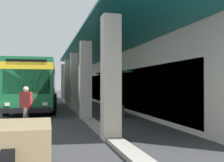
% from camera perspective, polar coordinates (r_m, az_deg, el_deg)
% --- Properties ---
extents(ground, '(120.00, 120.00, 0.00)m').
position_cam_1_polar(ground, '(18.57, 6.32, -6.02)').
color(ground, '#38383A').
extents(curb_strip, '(31.91, 0.50, 0.12)m').
position_cam_1_polar(curb_strip, '(19.02, -7.86, -5.71)').
color(curb_strip, '#9E998E').
rests_on(curb_strip, ground).
extents(plaza_building, '(26.89, 16.95, 7.63)m').
position_cam_1_polar(plaza_building, '(22.25, 17.73, 4.74)').
color(plaza_building, beige).
rests_on(plaza_building, ground).
extents(transit_bus, '(11.31, 3.15, 3.34)m').
position_cam_1_polar(transit_bus, '(19.53, -15.76, -0.29)').
color(transit_bus, '#196638').
rests_on(transit_bus, ground).
extents(pedestrian, '(0.54, 0.50, 1.64)m').
position_cam_1_polar(pedestrian, '(11.09, -17.65, -4.82)').
color(pedestrian, '#726651').
rests_on(pedestrian, ground).
extents(potted_palm, '(1.85, 2.00, 2.48)m').
position_cam_1_polar(potted_palm, '(14.61, 0.57, -4.80)').
color(potted_palm, '#4C4742').
rests_on(potted_palm, ground).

